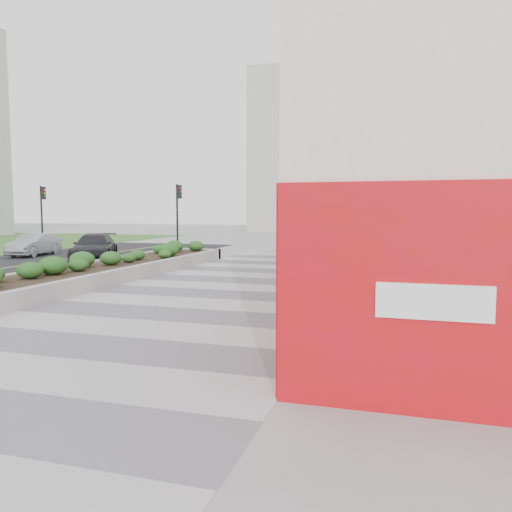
{
  "coord_description": "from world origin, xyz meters",
  "views": [
    {
      "loc": [
        5.63,
        -9.56,
        2.63
      ],
      "look_at": [
        0.82,
        6.58,
        1.1
      ],
      "focal_mm": 35.0,
      "sensor_mm": 36.0,
      "label": 1
    }
  ],
  "objects_px": {
    "skateboarder": "(284,257)",
    "car_dark": "(94,247)",
    "traffic_signal_far": "(42,209)",
    "car_silver": "(34,245)",
    "planter": "(102,268)",
    "traffic_signal_near": "(178,209)"
  },
  "relations": [
    {
      "from": "car_silver",
      "to": "car_dark",
      "type": "distance_m",
      "value": 5.13
    },
    {
      "from": "traffic_signal_far",
      "to": "skateboarder",
      "type": "height_order",
      "value": "traffic_signal_far"
    },
    {
      "from": "traffic_signal_near",
      "to": "car_dark",
      "type": "relative_size",
      "value": 0.87
    },
    {
      "from": "planter",
      "to": "skateboarder",
      "type": "relative_size",
      "value": 12.59
    },
    {
      "from": "planter",
      "to": "traffic_signal_far",
      "type": "xyz_separation_m",
      "value": [
        -10.93,
        10.0,
        2.34
      ]
    },
    {
      "from": "traffic_signal_far",
      "to": "car_silver",
      "type": "bearing_deg",
      "value": -61.88
    },
    {
      "from": "traffic_signal_far",
      "to": "car_dark",
      "type": "bearing_deg",
      "value": -30.0
    },
    {
      "from": "skateboarder",
      "to": "traffic_signal_far",
      "type": "bearing_deg",
      "value": 176.5
    },
    {
      "from": "traffic_signal_near",
      "to": "skateboarder",
      "type": "distance_m",
      "value": 11.06
    },
    {
      "from": "car_silver",
      "to": "planter",
      "type": "bearing_deg",
      "value": -48.21
    },
    {
      "from": "planter",
      "to": "car_silver",
      "type": "xyz_separation_m",
      "value": [
        -9.7,
        7.71,
        0.24
      ]
    },
    {
      "from": "traffic_signal_far",
      "to": "car_silver",
      "type": "distance_m",
      "value": 3.35
    },
    {
      "from": "traffic_signal_near",
      "to": "skateboarder",
      "type": "height_order",
      "value": "traffic_signal_near"
    },
    {
      "from": "planter",
      "to": "traffic_signal_near",
      "type": "bearing_deg",
      "value": 99.35
    },
    {
      "from": "traffic_signal_near",
      "to": "skateboarder",
      "type": "bearing_deg",
      "value": -41.51
    },
    {
      "from": "skateboarder",
      "to": "car_dark",
      "type": "distance_m",
      "value": 11.58
    },
    {
      "from": "skateboarder",
      "to": "car_dark",
      "type": "height_order",
      "value": "skateboarder"
    },
    {
      "from": "car_silver",
      "to": "skateboarder",
      "type": "bearing_deg",
      "value": -25.06
    },
    {
      "from": "skateboarder",
      "to": "car_dark",
      "type": "relative_size",
      "value": 0.3
    },
    {
      "from": "planter",
      "to": "car_dark",
      "type": "distance_m",
      "value": 7.98
    },
    {
      "from": "car_dark",
      "to": "car_silver",
      "type": "bearing_deg",
      "value": 141.02
    },
    {
      "from": "traffic_signal_near",
      "to": "car_silver",
      "type": "relative_size",
      "value": 1.06
    }
  ]
}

